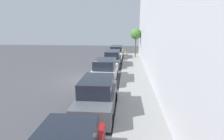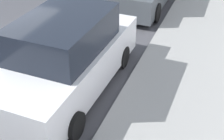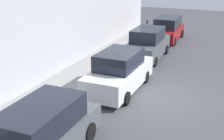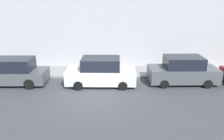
# 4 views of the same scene
# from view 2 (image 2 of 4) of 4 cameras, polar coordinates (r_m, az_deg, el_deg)

# --- Properties ---
(ground_plane) EXTENTS (60.00, 60.00, 0.00)m
(ground_plane) POSITION_cam_2_polar(r_m,az_deg,el_deg) (9.35, -18.89, 0.41)
(ground_plane) COLOR #424247
(sidewalk) EXTENTS (2.60, 32.00, 0.15)m
(sidewalk) POSITION_cam_2_polar(r_m,az_deg,el_deg) (7.55, 11.15, -6.15)
(sidewalk) COLOR gray
(sidewalk) RESTS_ON ground_plane
(parked_suv_third) EXTENTS (2.08, 4.85, 1.98)m
(parked_suv_third) POSITION_cam_2_polar(r_m,az_deg,el_deg) (7.61, -8.37, 2.39)
(parked_suv_third) COLOR silver
(parked_suv_third) RESTS_ON ground_plane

